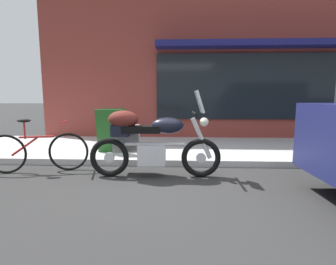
# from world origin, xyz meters

# --- Properties ---
(ground_plane) EXTENTS (80.00, 80.00, 0.00)m
(ground_plane) POSITION_xyz_m (0.00, 0.00, 0.00)
(ground_plane) COLOR #2C2C2C
(touring_motorcycle) EXTENTS (2.12, 0.64, 1.39)m
(touring_motorcycle) POSITION_xyz_m (-0.55, 0.59, 0.60)
(touring_motorcycle) COLOR black
(touring_motorcycle) RESTS_ON ground_plane
(parked_bicycle) EXTENTS (1.64, 0.56, 0.92)m
(parked_bicycle) POSITION_xyz_m (-2.46, 0.73, 0.37)
(parked_bicycle) COLOR black
(parked_bicycle) RESTS_ON ground_plane
(sandwich_board_sign) EXTENTS (0.55, 0.41, 0.91)m
(sandwich_board_sign) POSITION_xyz_m (-1.47, 1.85, 0.58)
(sandwich_board_sign) COLOR #1E511E
(sandwich_board_sign) RESTS_ON sidewalk_curb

